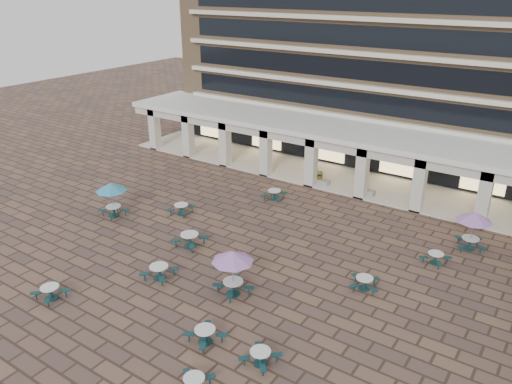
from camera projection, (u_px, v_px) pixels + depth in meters
ground at (241, 260)px, 29.10m from camera, size 120.00×120.00×0.00m
apartment_building at (409, 10)px, 43.60m from camera, size 40.00×15.50×25.20m
retail_arcade at (350, 146)px, 39.21m from camera, size 42.00×6.60×4.40m
picnic_table_0 at (50, 291)px, 25.38m from camera, size 1.62×1.62×0.71m
picnic_table_1 at (159, 271)px, 27.10m from camera, size 1.91×1.91×0.77m
picnic_table_2 at (205, 334)px, 22.30m from camera, size 1.85×1.85×0.72m
picnic_table_3 at (194, 383)px, 19.67m from camera, size 1.75×1.75×0.65m
picnic_table_4 at (111, 188)px, 33.67m from camera, size 2.11×2.11×2.44m
picnic_table_5 at (181, 208)px, 34.61m from camera, size 1.79×1.79×0.73m
picnic_table_6 at (233, 258)px, 25.09m from camera, size 2.18×2.18×2.52m
picnic_table_7 at (260, 356)px, 21.04m from camera, size 1.56×1.56×0.67m
picnic_table_8 at (274, 194)px, 36.95m from camera, size 1.76×1.76×0.73m
picnic_table_9 at (190, 239)px, 30.40m from camera, size 1.94×1.94×0.83m
picnic_table_10 at (364, 282)px, 26.20m from camera, size 1.81×1.81×0.68m
picnic_table_11 at (475, 218)px, 29.44m from camera, size 2.11×2.11×2.44m
picnic_table_13 at (435, 257)px, 28.59m from camera, size 1.68×1.68×0.66m
planter_left at (320, 179)px, 39.51m from camera, size 1.50×0.76×1.29m
planter_right at (365, 190)px, 37.61m from camera, size 1.50×0.60×1.15m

